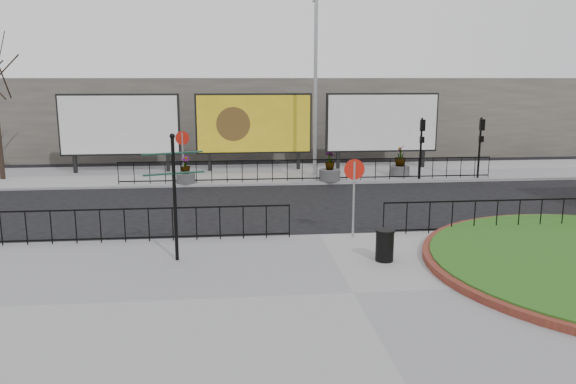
{
  "coord_description": "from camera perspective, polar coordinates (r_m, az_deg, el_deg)",
  "views": [
    {
      "loc": [
        -2.77,
        -17.1,
        5.04
      ],
      "look_at": [
        -0.86,
        1.48,
        1.22
      ],
      "focal_mm": 35.0,
      "sensor_mm": 36.0,
      "label": 1
    }
  ],
  "objects": [
    {
      "name": "railing_far",
      "position": [
        27.02,
        2.21,
        2.25
      ],
      "size": [
        18.0,
        0.1,
        1.1
      ],
      "primitive_type": null,
      "color": "black",
      "rests_on": "pavement_far"
    },
    {
      "name": "planter_b",
      "position": [
        27.29,
        4.26,
        2.14
      ],
      "size": [
        1.03,
        1.03,
        1.43
      ],
      "color": "#4C4C4F",
      "rests_on": "pavement_far"
    },
    {
      "name": "planter_a",
      "position": [
        26.95,
        -10.36,
        1.86
      ],
      "size": [
        0.88,
        0.88,
        1.32
      ],
      "color": "#4C4C4F",
      "rests_on": "pavement_far"
    },
    {
      "name": "speed_sign_near",
      "position": [
        17.41,
        6.73,
        1.14
      ],
      "size": [
        0.64,
        0.07,
        2.47
      ],
      "color": "gray",
      "rests_on": "pavement_near"
    },
    {
      "name": "pavement_far",
      "position": [
        29.65,
        -0.44,
        1.89
      ],
      "size": [
        44.0,
        6.0,
        0.12
      ],
      "primitive_type": "cube",
      "color": "gray",
      "rests_on": "ground"
    },
    {
      "name": "billboard_right",
      "position": [
        31.28,
        9.53,
        6.93
      ],
      "size": [
        6.2,
        0.31,
        4.1
      ],
      "color": "black",
      "rests_on": "pavement_far"
    },
    {
      "name": "billboard_mid",
      "position": [
        30.19,
        -3.48,
        6.91
      ],
      "size": [
        6.2,
        0.31,
        4.1
      ],
      "color": "black",
      "rests_on": "pavement_far"
    },
    {
      "name": "fingerpost_sign",
      "position": [
        15.31,
        -11.49,
        0.71
      ],
      "size": [
        1.61,
        0.74,
        3.48
      ],
      "rotation": [
        0.0,
        0.0,
        0.25
      ],
      "color": "black",
      "rests_on": "pavement_near"
    },
    {
      "name": "litter_bin",
      "position": [
        15.56,
        9.8,
        -5.35
      ],
      "size": [
        0.53,
        0.53,
        0.87
      ],
      "color": "black",
      "rests_on": "pavement_near"
    },
    {
      "name": "ground",
      "position": [
        18.04,
        3.2,
        -4.68
      ],
      "size": [
        90.0,
        90.0,
        0.0
      ],
      "primitive_type": "plane",
      "color": "black",
      "rests_on": "ground"
    },
    {
      "name": "speed_sign_far",
      "position": [
        26.78,
        -10.66,
        4.66
      ],
      "size": [
        0.64,
        0.07,
        2.47
      ],
      "color": "gray",
      "rests_on": "pavement_far"
    },
    {
      "name": "railing_near_right",
      "position": [
        19.68,
        22.42,
        -2.16
      ],
      "size": [
        9.0,
        0.1,
        1.1
      ],
      "primitive_type": null,
      "color": "black",
      "rests_on": "pavement_near"
    },
    {
      "name": "pavement_near",
      "position": [
        13.37,
        6.62,
        -10.38
      ],
      "size": [
        30.0,
        10.0,
        0.12
      ],
      "primitive_type": "cube",
      "color": "gray",
      "rests_on": "ground"
    },
    {
      "name": "building_backdrop",
      "position": [
        39.28,
        -1.85,
        7.85
      ],
      "size": [
        40.0,
        10.0,
        5.0
      ],
      "primitive_type": "cube",
      "color": "#66635A",
      "rests_on": "ground"
    },
    {
      "name": "signal_pole_b",
      "position": [
        29.29,
        18.99,
        5.17
      ],
      "size": [
        0.22,
        0.26,
        3.0
      ],
      "color": "black",
      "rests_on": "pavement_far"
    },
    {
      "name": "billboard_left",
      "position": [
        30.71,
        -16.74,
        6.52
      ],
      "size": [
        6.2,
        0.31,
        4.1
      ],
      "color": "black",
      "rests_on": "pavement_far"
    },
    {
      "name": "lamp_post",
      "position": [
        28.42,
        2.82,
        11.12
      ],
      "size": [
        0.74,
        0.18,
        9.23
      ],
      "color": "gray",
      "rests_on": "pavement_far"
    },
    {
      "name": "signal_pole_a",
      "position": [
        28.17,
        13.42,
        5.26
      ],
      "size": [
        0.22,
        0.26,
        3.0
      ],
      "color": "black",
      "rests_on": "pavement_far"
    },
    {
      "name": "planter_c",
      "position": [
        29.03,
        11.31,
        2.75
      ],
      "size": [
        0.97,
        0.97,
        1.55
      ],
      "color": "#4C4C4F",
      "rests_on": "pavement_far"
    },
    {
      "name": "railing_near_left",
      "position": [
        17.65,
        -16.26,
        -3.25
      ],
      "size": [
        10.0,
        0.1,
        1.1
      ],
      "primitive_type": null,
      "color": "black",
      "rests_on": "pavement_near"
    }
  ]
}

